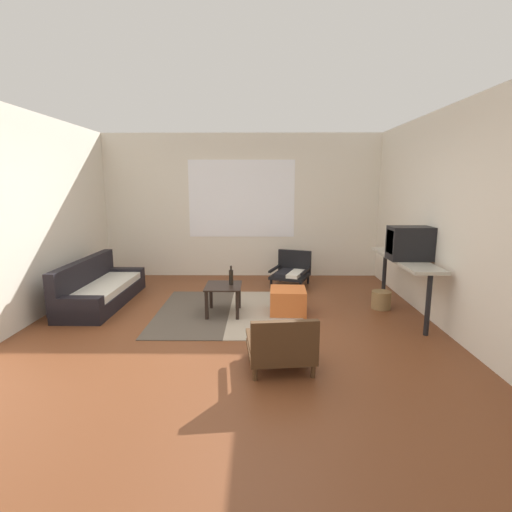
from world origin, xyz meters
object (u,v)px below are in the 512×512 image
at_px(coffee_table, 223,292).
at_px(clay_vase, 393,242).
at_px(couch, 99,290).
at_px(ottoman_orange, 288,301).
at_px(console_shelf, 405,264).
at_px(crt_television, 410,243).
at_px(wicker_basket, 381,300).
at_px(armchair_striped_foreground, 281,346).
at_px(glass_bottle, 231,277).
at_px(armchair_by_window, 292,270).

height_order(coffee_table, clay_vase, clay_vase).
bearing_deg(couch, ottoman_orange, -8.29).
distance_m(console_shelf, crt_television, 0.33).
relative_size(coffee_table, ottoman_orange, 1.12).
distance_m(couch, coffee_table, 1.97).
relative_size(ottoman_orange, wicker_basket, 1.78).
bearing_deg(ottoman_orange, armchair_striped_foreground, -96.23).
distance_m(coffee_table, ottoman_orange, 0.90).
relative_size(ottoman_orange, glass_bottle, 1.86).
bearing_deg(armchair_striped_foreground, console_shelf, 43.90).
bearing_deg(clay_vase, glass_bottle, -166.98).
distance_m(ottoman_orange, clay_vase, 1.84).
relative_size(coffee_table, glass_bottle, 2.09).
relative_size(armchair_striped_foreground, console_shelf, 0.39).
bearing_deg(wicker_basket, armchair_striped_foreground, -129.18).
bearing_deg(armchair_striped_foreground, glass_bottle, 109.77).
height_order(couch, console_shelf, console_shelf).
distance_m(console_shelf, clay_vase, 0.56).
relative_size(console_shelf, glass_bottle, 6.67).
relative_size(console_shelf, clay_vase, 4.93).
distance_m(armchair_by_window, wicker_basket, 1.78).
height_order(coffee_table, ottoman_orange, coffee_table).
bearing_deg(couch, clay_vase, 1.66).
bearing_deg(couch, armchair_striped_foreground, -38.73).
relative_size(couch, wicker_basket, 6.97).
bearing_deg(couch, armchair_by_window, 20.63).
bearing_deg(console_shelf, wicker_basket, 140.13).
bearing_deg(armchair_striped_foreground, coffee_table, 113.38).
distance_m(ottoman_orange, glass_bottle, 0.86).
distance_m(coffee_table, console_shelf, 2.51).
bearing_deg(wicker_basket, coffee_table, -173.29).
bearing_deg(glass_bottle, armchair_by_window, 58.13).
relative_size(glass_bottle, wicker_basket, 0.96).
height_order(coffee_table, armchair_by_window, armchair_by_window).
height_order(armchair_striped_foreground, crt_television, crt_television).
bearing_deg(couch, glass_bottle, -11.85).
bearing_deg(console_shelf, clay_vase, 90.00).
distance_m(coffee_table, armchair_striped_foreground, 1.78).
height_order(crt_television, clay_vase, crt_television).
bearing_deg(clay_vase, console_shelf, -90.00).
xyz_separation_m(armchair_striped_foreground, wicker_basket, (1.55, 1.90, -0.11)).
bearing_deg(console_shelf, coffee_table, -178.27).
bearing_deg(console_shelf, couch, 174.94).
xyz_separation_m(crt_television, clay_vase, (0.00, 0.65, -0.08)).
distance_m(couch, glass_bottle, 2.08).
xyz_separation_m(clay_vase, wicker_basket, (-0.23, -0.33, -0.79)).
bearing_deg(clay_vase, wicker_basket, -124.90).
xyz_separation_m(armchair_striped_foreground, console_shelf, (1.77, 1.71, 0.46)).
bearing_deg(armchair_striped_foreground, crt_television, 41.58).
relative_size(couch, console_shelf, 1.09).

